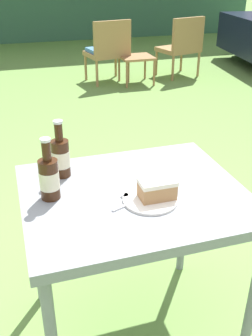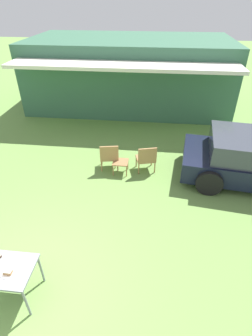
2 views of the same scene
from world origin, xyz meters
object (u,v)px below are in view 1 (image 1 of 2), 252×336
object	(u,v)px
cola_bottle_near	(61,157)
garden_side_table	(136,60)
wicker_chair_cushioned	(108,49)
wicker_chair_plain	(182,44)
cake_on_plate	(155,193)
patio_table	(134,209)
cola_bottle_far	(49,177)

from	to	relation	value
cola_bottle_near	garden_side_table	bearing A→B (deg)	67.20
wicker_chair_cushioned	wicker_chair_plain	bearing A→B (deg)	168.50
garden_side_table	cake_on_plate	xyz separation A→B (m)	(-1.29, -4.05, 0.45)
patio_table	cola_bottle_far	size ratio (longest dim) A/B	3.54
wicker_chair_plain	cola_bottle_near	size ratio (longest dim) A/B	3.58
wicker_chair_plain	patio_table	xyz separation A→B (m)	(-2.08, -4.11, 0.19)
wicker_chair_plain	cake_on_plate	distance (m)	4.67
cola_bottle_far	cake_on_plate	bearing A→B (deg)	-19.81
wicker_chair_cushioned	cake_on_plate	size ratio (longest dim) A/B	4.22
patio_table	cola_bottle_far	xyz separation A→B (m)	(-0.30, 0.05, 0.16)
garden_side_table	patio_table	xyz separation A→B (m)	(-1.34, -3.97, 0.33)
wicker_chair_plain	cola_bottle_near	xyz separation A→B (m)	(-2.32, -3.91, 0.35)
wicker_chair_cushioned	cola_bottle_far	xyz separation A→B (m)	(-1.29, -4.08, 0.36)
wicker_chair_cushioned	wicker_chair_plain	distance (m)	1.09
cola_bottle_near	wicker_chair_plain	bearing A→B (deg)	59.30
cake_on_plate	patio_table	bearing A→B (deg)	123.52
wicker_chair_cushioned	cola_bottle_near	world-z (taller)	cola_bottle_near
garden_side_table	cake_on_plate	bearing A→B (deg)	-107.68
garden_side_table	cola_bottle_near	size ratio (longest dim) A/B	1.86
patio_table	cola_bottle_near	world-z (taller)	cola_bottle_near
cake_on_plate	cola_bottle_near	bearing A→B (deg)	135.41
cake_on_plate	cola_bottle_near	size ratio (longest dim) A/B	0.85
cake_on_plate	wicker_chair_plain	bearing A→B (deg)	64.18
cola_bottle_near	wicker_chair_cushioned	bearing A→B (deg)	72.65
garden_side_table	cola_bottle_far	distance (m)	4.28
garden_side_table	patio_table	size ratio (longest dim) A/B	0.53
cola_bottle_far	wicker_chair_cushioned	bearing A→B (deg)	72.44
cola_bottle_near	cola_bottle_far	world-z (taller)	same
garden_side_table	cola_bottle_far	world-z (taller)	cola_bottle_far
patio_table	wicker_chair_cushioned	bearing A→B (deg)	76.55
wicker_chair_plain	garden_side_table	distance (m)	0.77
garden_side_table	cola_bottle_far	bearing A→B (deg)	-112.79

